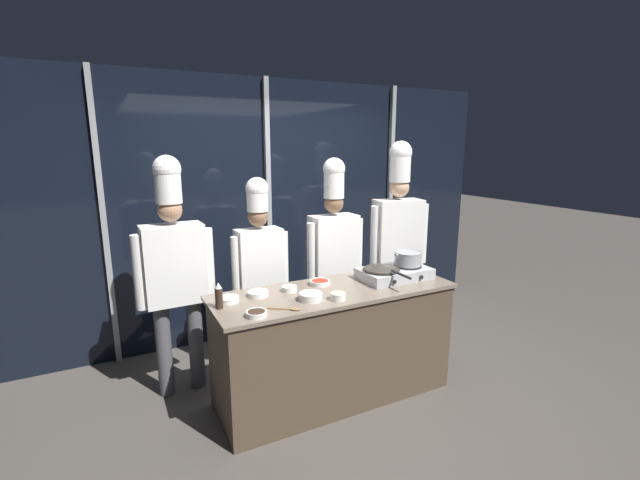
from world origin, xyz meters
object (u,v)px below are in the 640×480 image
(prep_bowl_shrimp, at_px, (290,288))
(chef_head, at_px, (174,265))
(squeeze_bottle_soy, at_px, (219,296))
(prep_bowl_ginger, at_px, (338,296))
(portable_stove, at_px, (394,273))
(prep_bowl_garlic, at_px, (258,293))
(prep_bowl_onion, at_px, (228,299))
(prep_bowl_soy_glaze, at_px, (256,313))
(prep_bowl_noodles, at_px, (311,296))
(chef_pastry, at_px, (398,232))
(serving_spoon_slotted, at_px, (290,309))
(chef_sous, at_px, (259,262))
(stock_pot, at_px, (408,258))
(prep_bowl_chili_flakes, at_px, (320,282))
(frying_pan, at_px, (382,267))
(chef_line, at_px, (334,247))

(prep_bowl_shrimp, distance_m, chef_head, 0.95)
(squeeze_bottle_soy, xyz_separation_m, prep_bowl_ginger, (0.82, -0.23, -0.06))
(portable_stove, distance_m, prep_bowl_garlic, 1.18)
(prep_bowl_ginger, height_order, prep_bowl_onion, prep_bowl_ginger)
(prep_bowl_shrimp, bearing_deg, prep_bowl_soy_glaze, -137.23)
(prep_bowl_noodles, xyz_separation_m, prep_bowl_garlic, (-0.31, 0.26, -0.01))
(prep_bowl_onion, height_order, prep_bowl_soy_glaze, prep_bowl_onion)
(prep_bowl_soy_glaze, distance_m, chef_pastry, 2.04)
(prep_bowl_noodles, bearing_deg, serving_spoon_slotted, -153.27)
(prep_bowl_soy_glaze, bearing_deg, prep_bowl_shrimp, 42.77)
(prep_bowl_soy_glaze, height_order, chef_sous, chef_sous)
(prep_bowl_onion, relative_size, prep_bowl_soy_glaze, 1.08)
(chef_pastry, bearing_deg, prep_bowl_onion, 25.43)
(squeeze_bottle_soy, xyz_separation_m, prep_bowl_shrimp, (0.57, 0.11, -0.07))
(prep_bowl_onion, bearing_deg, prep_bowl_garlic, 6.30)
(prep_bowl_noodles, xyz_separation_m, prep_bowl_ginger, (0.18, -0.09, -0.00))
(prep_bowl_shrimp, relative_size, chef_pastry, 0.06)
(stock_pot, distance_m, serving_spoon_slotted, 1.24)
(portable_stove, xyz_separation_m, prep_bowl_chili_flakes, (-0.64, 0.14, -0.03))
(portable_stove, distance_m, chef_pastry, 0.84)
(frying_pan, bearing_deg, prep_bowl_onion, 175.71)
(prep_bowl_chili_flakes, xyz_separation_m, chef_pastry, (1.14, 0.49, 0.23))
(prep_bowl_chili_flakes, relative_size, prep_bowl_onion, 1.08)
(squeeze_bottle_soy, relative_size, serving_spoon_slotted, 0.91)
(prep_bowl_ginger, xyz_separation_m, prep_bowl_onion, (-0.73, 0.32, -0.01))
(portable_stove, xyz_separation_m, chef_sous, (-0.97, 0.67, 0.06))
(prep_bowl_ginger, bearing_deg, chef_line, 63.06)
(portable_stove, xyz_separation_m, prep_bowl_noodles, (-0.86, -0.15, -0.02))
(chef_head, relative_size, chef_pastry, 0.95)
(prep_bowl_ginger, xyz_separation_m, prep_bowl_soy_glaze, (-0.63, -0.02, -0.01))
(frying_pan, distance_m, chef_pastry, 0.92)
(stock_pot, xyz_separation_m, chef_head, (-1.83, 0.63, 0.02))
(serving_spoon_slotted, distance_m, chef_sous, 0.93)
(stock_pot, bearing_deg, serving_spoon_slotted, -168.21)
(prep_bowl_chili_flakes, bearing_deg, frying_pan, -16.21)
(prep_bowl_noodles, height_order, prep_bowl_garlic, prep_bowl_noodles)
(prep_bowl_noodles, relative_size, prep_bowl_ginger, 1.53)
(prep_bowl_onion, distance_m, chef_sous, 0.73)
(portable_stove, relative_size, prep_bowl_noodles, 3.44)
(squeeze_bottle_soy, distance_m, chef_sous, 0.85)
(squeeze_bottle_soy, xyz_separation_m, prep_bowl_chili_flakes, (0.86, 0.14, -0.07))
(chef_sous, bearing_deg, prep_bowl_noodles, 95.55)
(prep_bowl_shrimp, bearing_deg, stock_pot, -5.77)
(chef_line, bearing_deg, prep_bowl_soy_glaze, 39.64)
(serving_spoon_slotted, distance_m, chef_line, 1.27)
(chef_pastry, bearing_deg, chef_sous, 8.29)
(portable_stove, bearing_deg, chef_pastry, 51.56)
(prep_bowl_onion, height_order, chef_pastry, chef_pastry)
(squeeze_bottle_soy, height_order, prep_bowl_onion, squeeze_bottle_soy)
(squeeze_bottle_soy, height_order, prep_bowl_garlic, squeeze_bottle_soy)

